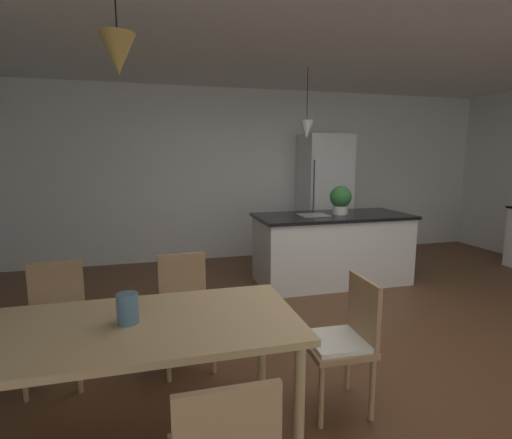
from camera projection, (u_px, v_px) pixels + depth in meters
name	position (u px, v px, depth m)	size (l,w,h in m)	color
ground_plane	(357.00, 343.00, 3.49)	(10.00, 8.40, 0.04)	brown
ceiling_slab	(372.00, 13.00, 3.04)	(10.00, 8.40, 0.12)	silver
wall_back_kitchen	(260.00, 174.00, 6.37)	(10.00, 0.12, 2.70)	silver
dining_table	(111.00, 337.00, 2.11)	(2.09, 0.89, 0.73)	tan
chair_kitchen_end	(344.00, 339.00, 2.50)	(0.41, 0.41, 0.87)	#A87F56
chair_far_right	(186.00, 306.00, 3.04)	(0.43, 0.43, 0.87)	#A87F56
chair_far_left	(55.00, 319.00, 2.80)	(0.41, 0.41, 0.87)	#A87F56
kitchen_island	(332.00, 248.00, 5.06)	(1.99, 0.90, 0.91)	silver
refrigerator	(324.00, 197.00, 6.30)	(0.74, 0.67, 1.99)	silver
pendant_over_table	(118.00, 54.00, 1.94)	(0.18, 0.18, 0.65)	black
pendant_over_island_main	(307.00, 129.00, 4.72)	(0.16, 0.16, 0.84)	black
potted_plant_on_island	(341.00, 199.00, 4.99)	(0.28, 0.28, 0.37)	beige
vase_on_dining_table	(128.00, 308.00, 2.13)	(0.12, 0.12, 0.17)	slate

